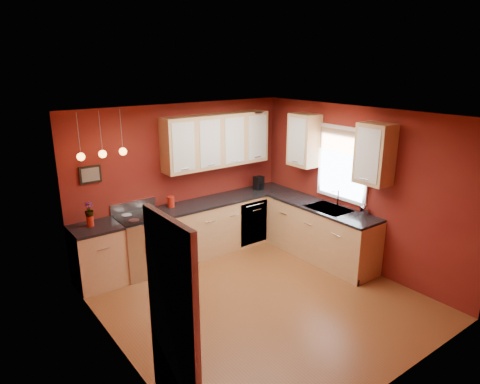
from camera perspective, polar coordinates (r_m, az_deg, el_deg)
floor at (r=6.28m, az=2.59°, el=-14.15°), size 4.20×4.20×0.00m
ceiling at (r=5.41m, az=2.96°, el=10.13°), size 4.00×4.20×0.02m
wall_back at (r=7.38m, az=-7.66°, el=1.55°), size 4.00×0.02×2.60m
wall_front at (r=4.44m, az=20.54°, el=-10.14°), size 4.00×0.02×2.60m
wall_left at (r=4.79m, az=-16.24°, el=-7.69°), size 0.02×4.20×2.60m
wall_right at (r=7.10m, az=15.32°, el=0.47°), size 0.02×4.20×2.60m
base_cabinets_back_left at (r=6.80m, az=-18.41°, el=-8.22°), size 0.70×0.60×0.90m
base_cabinets_back_right at (r=7.77m, az=-1.62°, el=-4.10°), size 2.54×0.60×0.90m
base_cabinets_right at (r=7.43m, az=10.65°, el=-5.42°), size 0.60×2.10×0.90m
counter_back_left at (r=6.62m, az=-18.79°, el=-4.53°), size 0.70×0.62×0.04m
counter_back_right at (r=7.61m, az=-1.65°, el=-0.80°), size 2.54×0.62×0.04m
counter_right at (r=7.26m, az=10.85°, el=-1.99°), size 0.62×2.10×0.04m
gas_range at (r=7.01m, az=-12.78°, el=-6.67°), size 0.76×0.64×1.11m
dishwasher_front at (r=7.76m, az=1.86°, el=-4.13°), size 0.60×0.02×0.80m
sink at (r=7.17m, az=11.74°, el=-2.33°), size 0.50×0.70×0.33m
window at (r=7.16m, az=13.56°, el=3.97°), size 0.06×1.02×1.22m
door_left_wall at (r=3.96m, az=-8.87°, el=-17.31°), size 0.12×0.82×2.05m
upper_cabinets_back at (r=7.39m, az=-3.11°, el=6.88°), size 2.00×0.35×0.90m
upper_cabinets_right at (r=7.02m, az=12.76°, el=5.94°), size 0.35×1.95×0.90m
wall_picture at (r=6.69m, az=-19.34°, el=2.22°), size 0.32×0.03×0.26m
pendant_lights at (r=6.33m, az=-17.86°, el=4.91°), size 0.71×0.11×0.66m
red_canister at (r=7.13m, az=-9.20°, el=-1.29°), size 0.12×0.12×0.19m
red_vase at (r=6.61m, az=-19.34°, el=-3.68°), size 0.10×0.10×0.16m
flowers at (r=6.55m, az=-19.49°, el=-2.26°), size 0.14×0.14×0.23m
coffee_maker at (r=8.05m, az=2.52°, el=1.17°), size 0.17×0.17×0.24m
soap_pump at (r=6.96m, az=16.22°, el=-2.22°), size 0.12×0.12×0.19m
dish_towel at (r=6.72m, az=-11.62°, el=-7.31°), size 0.21×0.01×0.28m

